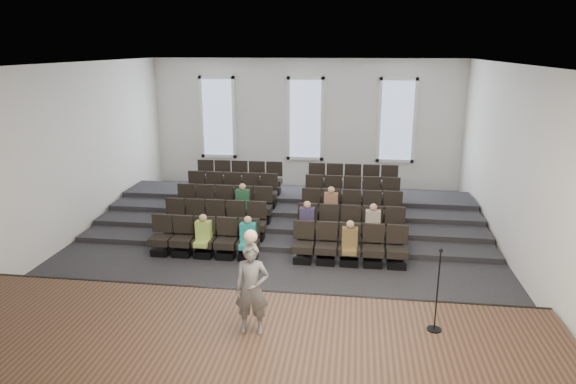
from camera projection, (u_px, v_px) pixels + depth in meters
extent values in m
plane|color=black|center=(279.00, 252.00, 14.06)|extent=(14.00, 14.00, 0.00)
cube|color=white|center=(278.00, 64.00, 12.68)|extent=(12.00, 14.00, 0.02)
cube|color=silver|center=(305.00, 124.00, 20.06)|extent=(12.00, 0.04, 5.00)
cube|color=silver|center=(197.00, 280.00, 6.68)|extent=(12.00, 0.04, 5.00)
cube|color=silver|center=(63.00, 156.00, 14.14)|extent=(0.04, 14.00, 5.00)
cube|color=silver|center=(520.00, 170.00, 12.60)|extent=(0.04, 14.00, 5.00)
cube|color=#4E3421|center=(236.00, 348.00, 9.13)|extent=(11.80, 3.60, 0.50)
cube|color=black|center=(255.00, 301.00, 10.81)|extent=(11.80, 0.06, 0.52)
cube|color=black|center=(290.00, 222.00, 16.25)|extent=(11.80, 4.80, 0.15)
cube|color=black|center=(292.00, 214.00, 16.73)|extent=(11.80, 3.75, 0.30)
cube|color=black|center=(294.00, 207.00, 17.21)|extent=(11.80, 2.70, 0.45)
cube|color=black|center=(296.00, 200.00, 17.69)|extent=(11.80, 1.65, 0.60)
cube|color=black|center=(161.00, 251.00, 13.86)|extent=(0.47, 0.43, 0.20)
cube|color=black|center=(160.00, 240.00, 13.77)|extent=(0.55, 0.50, 0.19)
cube|color=black|center=(162.00, 223.00, 13.86)|extent=(0.55, 0.08, 0.50)
cube|color=black|center=(183.00, 252.00, 13.78)|extent=(0.47, 0.43, 0.20)
cube|color=black|center=(182.00, 241.00, 13.69)|extent=(0.55, 0.50, 0.19)
cube|color=black|center=(184.00, 224.00, 13.78)|extent=(0.55, 0.08, 0.50)
cube|color=black|center=(204.00, 253.00, 13.70)|extent=(0.47, 0.43, 0.20)
cube|color=black|center=(204.00, 242.00, 13.62)|extent=(0.55, 0.50, 0.19)
cube|color=black|center=(205.00, 225.00, 13.71)|extent=(0.55, 0.08, 0.50)
cube|color=black|center=(226.00, 254.00, 13.63)|extent=(0.47, 0.43, 0.20)
cube|color=black|center=(226.00, 243.00, 13.54)|extent=(0.55, 0.50, 0.19)
cube|color=black|center=(227.00, 226.00, 13.63)|extent=(0.55, 0.08, 0.50)
cube|color=black|center=(248.00, 256.00, 13.55)|extent=(0.47, 0.43, 0.20)
cube|color=black|center=(248.00, 245.00, 13.46)|extent=(0.55, 0.50, 0.19)
cube|color=black|center=(249.00, 227.00, 13.55)|extent=(0.55, 0.08, 0.50)
cube|color=black|center=(303.00, 258.00, 13.36)|extent=(0.47, 0.43, 0.20)
cube|color=black|center=(303.00, 247.00, 13.28)|extent=(0.55, 0.50, 0.19)
cube|color=black|center=(304.00, 230.00, 13.37)|extent=(0.55, 0.08, 0.50)
cube|color=black|center=(326.00, 260.00, 13.29)|extent=(0.47, 0.43, 0.20)
cube|color=black|center=(326.00, 249.00, 13.20)|extent=(0.55, 0.50, 0.19)
cube|color=black|center=(327.00, 231.00, 13.29)|extent=(0.55, 0.08, 0.50)
cube|color=black|center=(349.00, 261.00, 13.21)|extent=(0.47, 0.43, 0.20)
cube|color=black|center=(349.00, 250.00, 13.12)|extent=(0.55, 0.50, 0.19)
cube|color=black|center=(350.00, 232.00, 13.21)|extent=(0.55, 0.08, 0.50)
cube|color=black|center=(373.00, 262.00, 13.13)|extent=(0.47, 0.43, 0.20)
cube|color=black|center=(373.00, 251.00, 13.05)|extent=(0.55, 0.50, 0.19)
cube|color=black|center=(374.00, 233.00, 13.14)|extent=(0.55, 0.08, 0.50)
cube|color=black|center=(396.00, 263.00, 13.06)|extent=(0.47, 0.43, 0.20)
cube|color=black|center=(397.00, 252.00, 12.97)|extent=(0.55, 0.50, 0.19)
cube|color=black|center=(397.00, 234.00, 13.06)|extent=(0.55, 0.08, 0.50)
cube|color=black|center=(174.00, 232.00, 14.82)|extent=(0.47, 0.43, 0.20)
cube|color=black|center=(174.00, 222.00, 14.73)|extent=(0.55, 0.50, 0.19)
cube|color=black|center=(175.00, 206.00, 14.82)|extent=(0.55, 0.08, 0.50)
cube|color=black|center=(194.00, 233.00, 14.74)|extent=(0.47, 0.43, 0.20)
cube|color=black|center=(194.00, 223.00, 14.65)|extent=(0.55, 0.50, 0.19)
cube|color=black|center=(195.00, 207.00, 14.74)|extent=(0.55, 0.08, 0.50)
cube|color=black|center=(215.00, 234.00, 14.66)|extent=(0.47, 0.43, 0.20)
cube|color=black|center=(214.00, 224.00, 14.58)|extent=(0.55, 0.50, 0.19)
cube|color=black|center=(216.00, 208.00, 14.67)|extent=(0.55, 0.08, 0.50)
cube|color=black|center=(235.00, 235.00, 14.59)|extent=(0.47, 0.43, 0.20)
cube|color=black|center=(235.00, 225.00, 14.50)|extent=(0.55, 0.50, 0.19)
cube|color=black|center=(236.00, 209.00, 14.59)|extent=(0.55, 0.08, 0.50)
cube|color=black|center=(256.00, 236.00, 14.51)|extent=(0.47, 0.43, 0.20)
cube|color=black|center=(256.00, 226.00, 14.42)|extent=(0.55, 0.50, 0.19)
cube|color=black|center=(257.00, 210.00, 14.51)|extent=(0.55, 0.08, 0.50)
cube|color=black|center=(307.00, 239.00, 14.32)|extent=(0.47, 0.43, 0.20)
cube|color=black|center=(307.00, 228.00, 14.24)|extent=(0.55, 0.50, 0.19)
cube|color=black|center=(308.00, 212.00, 14.33)|extent=(0.55, 0.08, 0.50)
cube|color=black|center=(328.00, 240.00, 14.25)|extent=(0.47, 0.43, 0.20)
cube|color=black|center=(328.00, 229.00, 14.16)|extent=(0.55, 0.50, 0.19)
cube|color=black|center=(329.00, 213.00, 14.25)|extent=(0.55, 0.08, 0.50)
cube|color=black|center=(350.00, 241.00, 14.17)|extent=(0.47, 0.43, 0.20)
cube|color=black|center=(350.00, 230.00, 14.08)|extent=(0.55, 0.50, 0.19)
cube|color=black|center=(351.00, 214.00, 14.17)|extent=(0.55, 0.08, 0.50)
cube|color=black|center=(372.00, 242.00, 14.09)|extent=(0.47, 0.43, 0.20)
cube|color=black|center=(372.00, 231.00, 14.01)|extent=(0.55, 0.50, 0.19)
cube|color=black|center=(373.00, 215.00, 14.10)|extent=(0.55, 0.08, 0.50)
cube|color=black|center=(394.00, 243.00, 14.02)|extent=(0.47, 0.43, 0.20)
cube|color=black|center=(395.00, 232.00, 13.93)|extent=(0.55, 0.50, 0.19)
cube|color=black|center=(395.00, 215.00, 14.02)|extent=(0.55, 0.08, 0.50)
cube|color=black|center=(186.00, 216.00, 15.78)|extent=(0.47, 0.42, 0.20)
cube|color=black|center=(185.00, 206.00, 15.69)|extent=(0.55, 0.50, 0.19)
cube|color=black|center=(187.00, 192.00, 15.78)|extent=(0.55, 0.08, 0.50)
cube|color=black|center=(205.00, 217.00, 15.70)|extent=(0.47, 0.42, 0.20)
cube|color=black|center=(204.00, 207.00, 15.61)|extent=(0.55, 0.50, 0.19)
cube|color=black|center=(206.00, 192.00, 15.70)|extent=(0.55, 0.08, 0.50)
cube|color=black|center=(224.00, 218.00, 15.62)|extent=(0.47, 0.42, 0.20)
cube|color=black|center=(223.00, 208.00, 15.54)|extent=(0.55, 0.50, 0.19)
cube|color=black|center=(225.00, 193.00, 15.63)|extent=(0.55, 0.08, 0.50)
cube|color=black|center=(243.00, 218.00, 15.55)|extent=(0.47, 0.42, 0.20)
cube|color=black|center=(243.00, 209.00, 15.46)|extent=(0.55, 0.50, 0.19)
cube|color=black|center=(244.00, 194.00, 15.55)|extent=(0.55, 0.08, 0.50)
cube|color=black|center=(262.00, 219.00, 15.47)|extent=(0.47, 0.42, 0.20)
cube|color=black|center=(262.00, 209.00, 15.38)|extent=(0.55, 0.50, 0.19)
cube|color=black|center=(263.00, 194.00, 15.47)|extent=(0.55, 0.08, 0.50)
cube|color=black|center=(310.00, 221.00, 15.28)|extent=(0.47, 0.42, 0.20)
cube|color=black|center=(310.00, 211.00, 15.20)|extent=(0.55, 0.50, 0.19)
cube|color=black|center=(311.00, 196.00, 15.29)|extent=(0.55, 0.08, 0.50)
cube|color=black|center=(330.00, 222.00, 15.21)|extent=(0.47, 0.42, 0.20)
cube|color=black|center=(331.00, 212.00, 15.12)|extent=(0.55, 0.50, 0.19)
cube|color=black|center=(331.00, 197.00, 15.21)|extent=(0.55, 0.08, 0.50)
cube|color=black|center=(351.00, 223.00, 15.13)|extent=(0.47, 0.42, 0.20)
cube|color=black|center=(351.00, 213.00, 15.04)|extent=(0.55, 0.50, 0.19)
cube|color=black|center=(352.00, 198.00, 15.13)|extent=(0.55, 0.08, 0.50)
cube|color=black|center=(371.00, 224.00, 15.05)|extent=(0.47, 0.42, 0.20)
cube|color=black|center=(372.00, 214.00, 14.97)|extent=(0.55, 0.50, 0.19)
cube|color=black|center=(372.00, 199.00, 15.05)|extent=(0.55, 0.08, 0.50)
cube|color=black|center=(392.00, 225.00, 14.98)|extent=(0.47, 0.42, 0.20)
cube|color=black|center=(393.00, 215.00, 14.89)|extent=(0.55, 0.50, 0.19)
cube|color=black|center=(393.00, 199.00, 14.98)|extent=(0.55, 0.08, 0.50)
cube|color=black|center=(196.00, 201.00, 16.74)|extent=(0.47, 0.42, 0.20)
cube|color=black|center=(195.00, 192.00, 16.65)|extent=(0.55, 0.50, 0.19)
cube|color=black|center=(197.00, 178.00, 16.74)|extent=(0.55, 0.08, 0.50)
cube|color=black|center=(214.00, 202.00, 16.66)|extent=(0.47, 0.42, 0.20)
cube|color=black|center=(213.00, 193.00, 16.57)|extent=(0.55, 0.50, 0.19)
cube|color=black|center=(215.00, 179.00, 16.66)|extent=(0.55, 0.08, 0.50)
cube|color=black|center=(232.00, 203.00, 16.58)|extent=(0.47, 0.42, 0.20)
cube|color=black|center=(231.00, 194.00, 16.50)|extent=(0.55, 0.50, 0.19)
cube|color=black|center=(233.00, 180.00, 16.58)|extent=(0.55, 0.08, 0.50)
cube|color=black|center=(250.00, 204.00, 16.51)|extent=(0.47, 0.42, 0.20)
cube|color=black|center=(250.00, 194.00, 16.42)|extent=(0.55, 0.50, 0.19)
cube|color=black|center=(251.00, 180.00, 16.51)|extent=(0.55, 0.08, 0.50)
cube|color=black|center=(268.00, 204.00, 16.43)|extent=(0.47, 0.42, 0.20)
cube|color=black|center=(268.00, 195.00, 16.34)|extent=(0.55, 0.50, 0.19)
cube|color=black|center=(269.00, 181.00, 16.43)|extent=(0.55, 0.08, 0.50)
cube|color=black|center=(313.00, 206.00, 16.24)|extent=(0.47, 0.42, 0.20)
cube|color=black|center=(313.00, 197.00, 16.16)|extent=(0.55, 0.50, 0.19)
cube|color=black|center=(314.00, 182.00, 16.25)|extent=(0.55, 0.08, 0.50)
cube|color=black|center=(332.00, 207.00, 16.17)|extent=(0.47, 0.42, 0.20)
cube|color=black|center=(333.00, 197.00, 16.08)|extent=(0.55, 0.50, 0.19)
cube|color=black|center=(333.00, 183.00, 16.17)|extent=(0.55, 0.08, 0.50)
cube|color=black|center=(351.00, 208.00, 16.09)|extent=(0.47, 0.42, 0.20)
cube|color=black|center=(352.00, 198.00, 16.00)|extent=(0.55, 0.50, 0.19)
cube|color=black|center=(352.00, 184.00, 16.09)|extent=(0.55, 0.08, 0.50)
cube|color=black|center=(371.00, 208.00, 16.01)|extent=(0.47, 0.42, 0.20)
cube|color=black|center=(371.00, 199.00, 15.93)|extent=(0.55, 0.50, 0.19)
cube|color=black|center=(372.00, 184.00, 16.01)|extent=(0.55, 0.08, 0.50)
cube|color=black|center=(390.00, 209.00, 15.93)|extent=(0.47, 0.42, 0.20)
cube|color=black|center=(391.00, 200.00, 15.85)|extent=(0.55, 0.50, 0.19)
cube|color=black|center=(391.00, 185.00, 15.94)|extent=(0.55, 0.08, 0.50)
cube|color=black|center=(205.00, 188.00, 17.70)|extent=(0.47, 0.42, 0.20)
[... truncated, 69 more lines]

